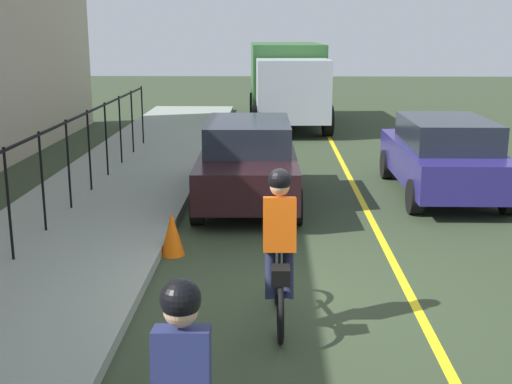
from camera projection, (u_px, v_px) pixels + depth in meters
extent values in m
plane|color=#2D3A25|center=(285.00, 300.00, 8.42)|extent=(80.00, 80.00, 0.00)
cube|color=yellow|center=(413.00, 301.00, 8.38)|extent=(36.00, 0.12, 0.01)
cube|color=gray|center=(16.00, 291.00, 8.48)|extent=(40.00, 3.20, 0.15)
cylinder|color=black|center=(9.00, 204.00, 9.26)|extent=(0.04, 0.04, 1.60)
cylinder|color=black|center=(42.00, 182.00, 10.61)|extent=(0.04, 0.04, 1.60)
cylinder|color=black|center=(68.00, 164.00, 11.97)|extent=(0.04, 0.04, 1.60)
cylinder|color=black|center=(89.00, 150.00, 13.32)|extent=(0.04, 0.04, 1.60)
cylinder|color=black|center=(106.00, 139.00, 14.68)|extent=(0.04, 0.04, 1.60)
cylinder|color=black|center=(120.00, 130.00, 16.03)|extent=(0.04, 0.04, 1.60)
cylinder|color=black|center=(132.00, 122.00, 17.39)|extent=(0.04, 0.04, 1.60)
cylinder|color=black|center=(142.00, 115.00, 18.74)|extent=(0.04, 0.04, 1.60)
cube|color=black|center=(4.00, 151.00, 9.08)|extent=(19.54, 0.04, 0.04)
torus|color=black|center=(277.00, 278.00, 8.23)|extent=(0.66, 0.08, 0.66)
torus|color=black|center=(280.00, 314.00, 7.21)|extent=(0.66, 0.08, 0.66)
cube|color=black|center=(279.00, 274.00, 7.66)|extent=(0.93, 0.07, 0.24)
cylinder|color=black|center=(279.00, 266.00, 7.48)|extent=(0.03, 0.03, 0.35)
cube|color=#D14E0C|center=(280.00, 224.00, 7.41)|extent=(0.35, 0.37, 0.63)
sphere|color=tan|center=(280.00, 186.00, 7.36)|extent=(0.22, 0.22, 0.22)
sphere|color=black|center=(280.00, 180.00, 7.35)|extent=(0.26, 0.26, 0.26)
cylinder|color=#191E38|center=(270.00, 270.00, 7.52)|extent=(0.34, 0.13, 0.65)
cylinder|color=#191E38|center=(288.00, 270.00, 7.52)|extent=(0.34, 0.13, 0.65)
cube|color=black|center=(281.00, 275.00, 7.16)|extent=(0.25, 0.21, 0.18)
cube|color=navy|center=(182.00, 376.00, 4.19)|extent=(0.35, 0.37, 0.63)
sphere|color=tan|center=(181.00, 310.00, 4.14)|extent=(0.22, 0.22, 0.22)
sphere|color=black|center=(180.00, 299.00, 4.12)|extent=(0.26, 0.26, 0.26)
cube|color=navy|center=(442.00, 162.00, 13.59)|extent=(4.41, 1.82, 0.70)
cube|color=#1E232D|center=(447.00, 133.00, 13.25)|extent=(2.47, 1.60, 0.56)
cylinder|color=black|center=(387.00, 164.00, 15.15)|extent=(0.64, 0.22, 0.64)
cylinder|color=black|center=(462.00, 165.00, 15.11)|extent=(0.64, 0.22, 0.64)
cylinder|color=black|center=(414.00, 197.00, 12.24)|extent=(0.64, 0.22, 0.64)
cylinder|color=black|center=(508.00, 197.00, 12.21)|extent=(0.64, 0.22, 0.64)
cube|color=black|center=(248.00, 169.00, 12.95)|extent=(4.43, 1.87, 0.70)
cube|color=#1E232D|center=(248.00, 135.00, 12.99)|extent=(2.49, 1.62, 0.56)
cylinder|color=black|center=(296.00, 207.00, 11.57)|extent=(0.64, 0.23, 0.64)
cylinder|color=black|center=(197.00, 206.00, 11.58)|extent=(0.64, 0.23, 0.64)
cylinder|color=black|center=(289.00, 171.00, 14.47)|extent=(0.64, 0.23, 0.64)
cylinder|color=black|center=(210.00, 171.00, 14.49)|extent=(0.64, 0.23, 0.64)
cube|color=#2C5B2B|center=(286.00, 76.00, 23.94)|extent=(4.86, 2.61, 2.30)
cube|color=silver|center=(293.00, 91.00, 20.66)|extent=(1.92, 2.29, 1.90)
cylinder|color=black|center=(328.00, 121.00, 21.05)|extent=(0.97, 0.34, 0.96)
cylinder|color=black|center=(256.00, 121.00, 21.00)|extent=(0.97, 0.34, 0.96)
cylinder|color=black|center=(313.00, 105.00, 25.26)|extent=(0.97, 0.34, 0.96)
cylinder|color=black|center=(254.00, 105.00, 25.22)|extent=(0.97, 0.34, 0.96)
cone|color=#F05D0A|center=(172.00, 234.00, 10.00)|extent=(0.36, 0.36, 0.67)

